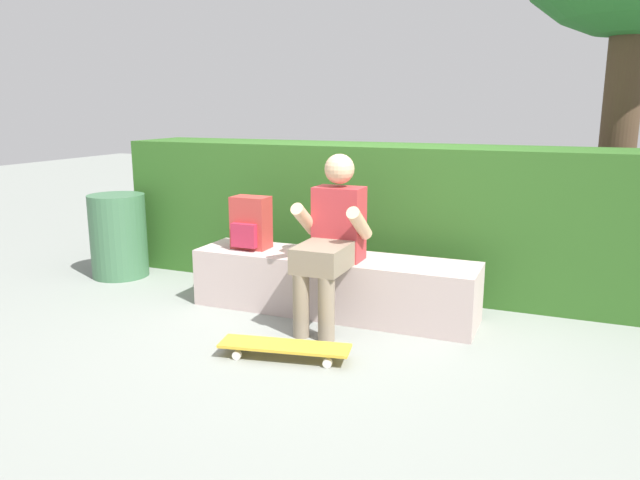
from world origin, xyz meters
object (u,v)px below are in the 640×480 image
object	(u,v)px
bench_main	(333,284)
skateboard_near_person	(285,347)
backpack_on_bench	(251,223)
person_skater	(332,236)
trash_bin	(119,236)

from	to	relation	value
bench_main	skateboard_near_person	world-z (taller)	bench_main
bench_main	backpack_on_bench	xyz separation A→B (m)	(-0.67, -0.01, 0.41)
person_skater	trash_bin	world-z (taller)	person_skater
bench_main	skateboard_near_person	size ratio (longest dim) A/B	2.56
person_skater	backpack_on_bench	world-z (taller)	person_skater
skateboard_near_person	trash_bin	world-z (taller)	trash_bin
skateboard_near_person	trash_bin	xyz separation A→B (m)	(-2.17, 1.09, 0.29)
bench_main	backpack_on_bench	distance (m)	0.79
backpack_on_bench	trash_bin	bearing A→B (deg)	172.10
trash_bin	person_skater	bearing A→B (deg)	-10.53
bench_main	trash_bin	bearing A→B (deg)	174.83
backpack_on_bench	trash_bin	size ratio (longest dim) A/B	0.54
trash_bin	backpack_on_bench	bearing A→B (deg)	-7.90
bench_main	backpack_on_bench	world-z (taller)	backpack_on_bench
backpack_on_bench	person_skater	bearing A→B (deg)	-15.52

